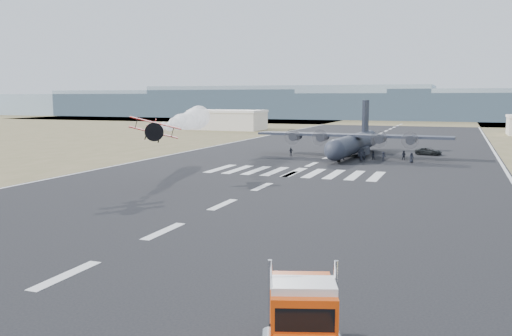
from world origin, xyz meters
The scene contains 21 objects.
ground centered at (0.00, 0.00, 0.00)m, with size 500.00×500.00×0.00m, color black.
scrub_far centered at (0.00, 230.00, 0.00)m, with size 500.00×80.00×0.00m, color brown.
runway_markings centered at (0.00, 60.00, 0.01)m, with size 60.00×260.00×0.01m, color silver, non-canonical shape.
ridge_seg_a centered at (-195.00, 260.00, 6.50)m, with size 150.00×50.00×13.00m, color gray.
ridge_seg_b centered at (-130.00, 260.00, 7.50)m, with size 150.00×50.00×15.00m, color gray.
ridge_seg_c centered at (-65.00, 260.00, 8.50)m, with size 150.00×50.00×17.00m, color gray.
ridge_seg_d centered at (0.00, 260.00, 6.50)m, with size 150.00×50.00×13.00m, color gray.
hangar_left centered at (-52.00, 145.00, 3.41)m, with size 24.50×14.50×6.70m.
semi_truck centered at (17.02, -6.13, 1.83)m, with size 4.83×8.45×3.73m.
aerobatic_biplane centered at (-12.54, 31.40, 7.22)m, with size 6.16×5.87×3.16m.
smoke_trail centered at (-19.08, 54.56, 7.42)m, with size 9.62×28.15×3.96m.
transport_aircraft centered at (4.11, 75.25, 2.70)m, with size 36.25×29.85×10.47m.
support_vehicle centered at (17.28, 82.47, 0.69)m, with size 2.30×4.99×1.39m, color black.
crew_a centered at (7.32, 64.85, 0.88)m, with size 0.64×0.53×1.76m, color black.
crew_b centered at (13.65, 72.06, 0.83)m, with size 0.81×0.50×1.67m, color black.
crew_c centered at (10.50, 68.81, 0.83)m, with size 1.07×0.50×1.66m, color black.
crew_d centered at (-7.07, 71.52, 0.80)m, with size 0.93×0.48×1.59m, color black.
crew_e centered at (15.25, 68.33, 0.87)m, with size 0.85×0.52×1.73m, color black.
crew_f centered at (3.64, 68.55, 0.84)m, with size 1.56×0.50×1.68m, color black.
crew_g centered at (7.54, 67.09, 0.86)m, with size 0.63×0.52×1.73m, color black.
crew_h centered at (8.45, 70.41, 0.80)m, with size 0.77×0.48×1.59m, color black.
Camera 1 is at (22.59, -26.37, 11.04)m, focal length 38.00 mm.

